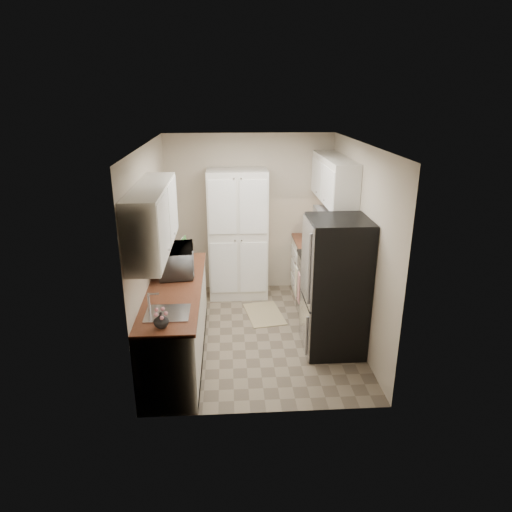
{
  "coord_description": "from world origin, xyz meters",
  "views": [
    {
      "loc": [
        -0.35,
        -5.41,
        3.08
      ],
      "look_at": [
        0.01,
        0.15,
        1.06
      ],
      "focal_mm": 32.0,
      "sensor_mm": 36.0,
      "label": 1
    }
  ],
  "objects": [
    {
      "name": "ground",
      "position": [
        0.0,
        0.0,
        0.0
      ],
      "size": [
        3.2,
        3.2,
        0.0
      ],
      "primitive_type": "plane",
      "color": "#7A6B56",
      "rests_on": "ground"
    },
    {
      "name": "microwave",
      "position": [
        -1.0,
        -0.03,
        1.09
      ],
      "size": [
        0.47,
        0.66,
        0.34
      ],
      "primitive_type": "imported",
      "rotation": [
        0.0,
        0.0,
        1.66
      ],
      "color": "silver",
      "rests_on": "countertop_left"
    },
    {
      "name": "countertop_right",
      "position": [
        0.99,
        1.19,
        0.9
      ],
      "size": [
        0.63,
        0.83,
        0.04
      ],
      "primitive_type": "cube",
      "color": "brown",
      "rests_on": "base_cabinet_right"
    },
    {
      "name": "flower_vase",
      "position": [
        -1.01,
        -1.43,
        1.0
      ],
      "size": [
        0.16,
        0.16,
        0.16
      ],
      "primitive_type": "imported",
      "rotation": [
        0.0,
        0.0,
        0.07
      ],
      "color": "silver",
      "rests_on": "countertop_left"
    },
    {
      "name": "countertop_left",
      "position": [
        -0.99,
        -0.43,
        0.9
      ],
      "size": [
        0.63,
        2.33,
        0.04
      ],
      "primitive_type": "cube",
      "color": "brown",
      "rests_on": "base_cabinet_left"
    },
    {
      "name": "kitchen_mat",
      "position": [
        0.16,
        0.56,
        0.01
      ],
      "size": [
        0.61,
        0.85,
        0.01
      ],
      "primitive_type": "cube",
      "rotation": [
        0.0,
        0.0,
        0.16
      ],
      "color": "tan",
      "rests_on": "ground"
    },
    {
      "name": "refrigerator",
      "position": [
        0.94,
        -0.41,
        0.85
      ],
      "size": [
        0.7,
        0.72,
        1.7
      ],
      "primitive_type": "cube",
      "color": "#B7B7BC",
      "rests_on": "ground"
    },
    {
      "name": "cutting_board",
      "position": [
        -0.95,
        0.62,
        1.05
      ],
      "size": [
        0.05,
        0.21,
        0.27
      ],
      "primitive_type": "cube",
      "rotation": [
        0.0,
        0.0,
        -0.13
      ],
      "color": "#42913F",
      "rests_on": "countertop_left"
    },
    {
      "name": "base_cabinet_left",
      "position": [
        -0.99,
        -0.43,
        0.44
      ],
      "size": [
        0.6,
        2.3,
        0.88
      ],
      "primitive_type": "cube",
      "color": "silver",
      "rests_on": "ground"
    },
    {
      "name": "base_cabinet_right",
      "position": [
        0.99,
        1.19,
        0.44
      ],
      "size": [
        0.6,
        0.8,
        0.88
      ],
      "primitive_type": "cube",
      "color": "silver",
      "rests_on": "ground"
    },
    {
      "name": "fruit_basket",
      "position": [
        1.01,
        1.33,
        1.23
      ],
      "size": [
        0.36,
        0.36,
        0.12
      ],
      "primitive_type": null,
      "rotation": [
        0.0,
        0.0,
        0.29
      ],
      "color": "#E44300",
      "rests_on": "toaster_oven"
    },
    {
      "name": "electric_range",
      "position": [
        0.97,
        0.39,
        0.48
      ],
      "size": [
        0.71,
        0.78,
        1.13
      ],
      "color": "#B7B7BC",
      "rests_on": "ground"
    },
    {
      "name": "toaster_oven",
      "position": [
        1.03,
        1.33,
        1.04
      ],
      "size": [
        0.43,
        0.5,
        0.25
      ],
      "primitive_type": "cube",
      "rotation": [
        0.0,
        0.0,
        -0.26
      ],
      "color": "#B6B7BB",
      "rests_on": "countertop_right"
    },
    {
      "name": "wine_bottle",
      "position": [
        -1.05,
        0.39,
        1.05
      ],
      "size": [
        0.07,
        0.07,
        0.27
      ],
      "primitive_type": "cylinder",
      "color": "black",
      "rests_on": "countertop_left"
    },
    {
      "name": "room_shell",
      "position": [
        -0.02,
        -0.01,
        1.63
      ],
      "size": [
        2.64,
        3.24,
        2.52
      ],
      "color": "beige",
      "rests_on": "ground"
    },
    {
      "name": "pantry_cabinet",
      "position": [
        -0.2,
        1.32,
        1.0
      ],
      "size": [
        0.9,
        0.55,
        2.0
      ],
      "primitive_type": "cube",
      "color": "silver",
      "rests_on": "ground"
    }
  ]
}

